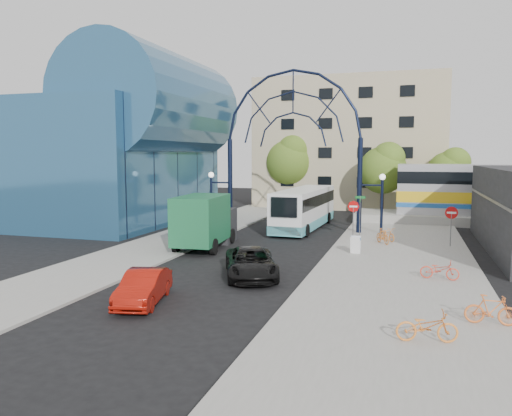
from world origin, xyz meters
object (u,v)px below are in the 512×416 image
(sandwich_board, at_px, (356,243))
(green_truck, at_px, (206,221))
(stop_sign, at_px, (353,210))
(bike_near_a, at_px, (387,234))
(black_suv, at_px, (251,263))
(bike_far_b, at_px, (491,310))
(red_sedan, at_px, (143,287))
(tree_north_a, at_px, (384,167))
(gateway_arch, at_px, (293,117))
(tree_north_b, at_px, (291,160))
(bike_near_b, at_px, (383,236))
(bike_far_a, at_px, (440,270))
(do_not_enter_sign, at_px, (451,217))
(city_bus, at_px, (304,208))
(street_name_sign, at_px, (360,207))
(tree_north_c, at_px, (450,171))
(bike_far_c, at_px, (427,326))

(sandwich_board, xyz_separation_m, green_truck, (-9.18, -0.30, 0.91))
(stop_sign, height_order, bike_near_a, stop_sign)
(stop_sign, xyz_separation_m, black_suv, (-3.38, -12.72, -1.30))
(black_suv, distance_m, bike_far_b, 10.68)
(stop_sign, bearing_deg, sandwich_board, -82.43)
(black_suv, relative_size, red_sedan, 1.26)
(sandwich_board, relative_size, tree_north_a, 0.14)
(gateway_arch, relative_size, green_truck, 2.02)
(gateway_arch, relative_size, tree_north_b, 1.70)
(gateway_arch, distance_m, bike_near_b, 11.39)
(bike_near_a, xyz_separation_m, bike_far_a, (2.75, -9.89, 0.00))
(bike_near_b, bearing_deg, do_not_enter_sign, -27.56)
(black_suv, bearing_deg, bike_far_b, -45.52)
(tree_north_a, height_order, city_bus, tree_north_a)
(stop_sign, bearing_deg, street_name_sign, 56.36)
(city_bus, height_order, black_suv, city_bus)
(gateway_arch, distance_m, bike_near_a, 11.16)
(bike_near_a, relative_size, bike_near_b, 1.06)
(stop_sign, bearing_deg, red_sedan, -108.86)
(tree_north_a, bearing_deg, city_bus, -118.30)
(green_truck, bearing_deg, bike_far_a, -24.05)
(do_not_enter_sign, xyz_separation_m, tree_north_c, (1.12, 17.93, 2.30))
(do_not_enter_sign, bearing_deg, black_suv, -131.79)
(stop_sign, xyz_separation_m, bike_far_b, (6.41, -16.99, -1.36))
(gateway_arch, xyz_separation_m, bike_near_a, (7.14, -3.11, -7.99))
(city_bus, relative_size, bike_far_a, 6.72)
(green_truck, distance_m, black_suv, 8.18)
(tree_north_b, relative_size, bike_far_b, 4.73)
(tree_north_a, height_order, bike_far_c, tree_north_a)
(sandwich_board, bearing_deg, black_suv, -121.97)
(red_sedan, height_order, bike_near_a, red_sedan)
(tree_north_c, bearing_deg, red_sedan, -111.66)
(city_bus, distance_m, red_sedan, 21.70)
(do_not_enter_sign, distance_m, bike_far_c, 17.41)
(city_bus, relative_size, black_suv, 2.31)
(city_bus, height_order, bike_far_a, city_bus)
(stop_sign, height_order, bike_near_b, stop_sign)
(tree_north_c, relative_size, bike_far_c, 3.52)
(green_truck, distance_m, bike_far_b, 18.26)
(do_not_enter_sign, distance_m, street_name_sign, 6.36)
(bike_near_a, bearing_deg, street_name_sign, 103.12)
(tree_north_c, relative_size, bike_near_b, 4.05)
(bike_far_b, bearing_deg, tree_north_b, 23.36)
(street_name_sign, distance_m, bike_near_b, 3.70)
(tree_north_a, distance_m, bike_near_a, 15.60)
(do_not_enter_sign, distance_m, green_truck, 15.22)
(do_not_enter_sign, height_order, tree_north_a, tree_north_a)
(green_truck, xyz_separation_m, red_sedan, (2.26, -11.60, -1.01))
(stop_sign, relative_size, street_name_sign, 0.89)
(gateway_arch, xyz_separation_m, red_sedan, (-1.32, -19.92, -7.91))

